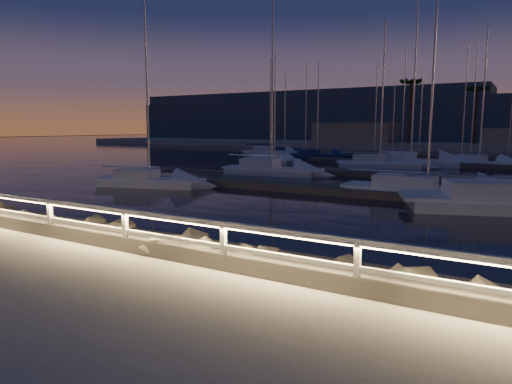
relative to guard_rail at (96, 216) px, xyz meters
The scene contains 19 objects.
ground 0.78m from the guard_rail, ahead, with size 400.00×400.00×0.00m, color #AEA99D.
harbor_water 31.27m from the guard_rail, 89.87° to the left, with size 400.00×440.00×0.60m.
guard_rail is the anchor object (origin of this frame).
riprap 5.52m from the guard_rail, 165.18° to the left, with size 40.03×2.93×1.30m.
floating_docks 32.52m from the guard_rail, 89.88° to the left, with size 22.00×36.00×0.40m.
far_shore 74.05m from the guard_rail, 90.04° to the left, with size 160.00×14.00×5.20m.
palm_left 73.04m from the guard_rail, 96.29° to the left, with size 3.00×3.00×11.20m.
palm_center 73.47m from the guard_rail, 88.38° to the left, with size 3.00×3.00×9.70m.
distant_hills 135.56m from the guard_rail, 99.37° to the left, with size 230.00×37.50×18.00m.
sailboat_a 24.05m from the guard_rail, 108.24° to the left, with size 7.96×3.02×13.32m.
sailboat_b 16.85m from the guard_rail, 129.77° to the left, with size 7.08×3.82×11.63m.
sailboat_e 36.62m from the guard_rail, 111.32° to the left, with size 6.72×4.26×11.22m.
sailboat_h 17.72m from the guard_rail, 73.68° to the left, with size 8.84×2.98×14.76m.
sailboat_i 49.53m from the guard_rail, 113.97° to the left, with size 7.65×5.00×12.83m.
sailboat_j 33.69m from the guard_rail, 93.68° to the left, with size 8.05×3.87×13.24m.
sailboat_k 37.71m from the guard_rail, 90.57° to the left, with size 9.70×4.03×15.98m.
sailboat_l 40.39m from the guard_rail, 82.18° to the left, with size 7.79×5.07×12.88m.
sailboat_m 50.72m from the guard_rail, 111.81° to the left, with size 6.32×2.26×10.63m.
sailboat_n 45.31m from the guard_rail, 106.16° to the left, with size 6.97×4.40×11.57m.
Camera 1 is at (9.56, -7.93, 3.07)m, focal length 32.00 mm.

